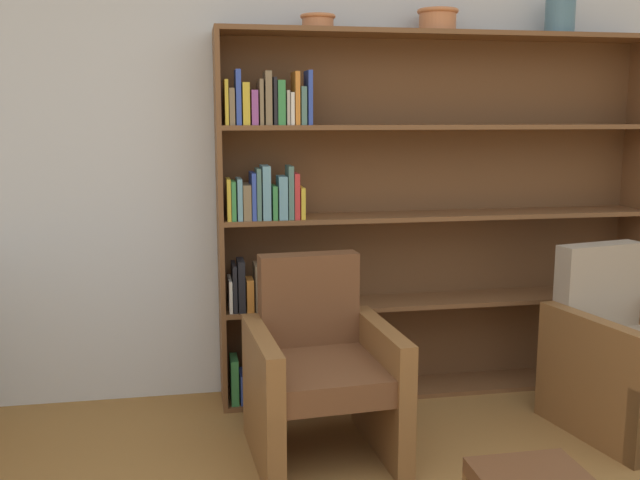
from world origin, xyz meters
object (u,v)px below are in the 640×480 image
bowl_slate (438,19)px  armchair_leather (320,370)px  bookshelf (400,221)px  bowl_copper (318,21)px  armchair_cushioned (627,350)px  vase_tall (560,16)px

bowl_slate → armchair_leather: (-0.75, -0.65, -1.66)m
bookshelf → bowl_copper: size_ratio=13.30×
bookshelf → bowl_copper: 1.16m
bookshelf → armchair_leather: 1.06m
bookshelf → armchair_cushioned: bearing=-34.3°
vase_tall → armchair_leather: 2.32m
bowl_slate → vase_tall: vase_tall is taller
bookshelf → bowl_copper: (-0.47, -0.03, 1.06)m
bookshelf → bowl_copper: bearing=-176.9°
bowl_slate → vase_tall: size_ratio=0.95×
bowl_slate → armchair_cushioned: 1.96m
bowl_slate → armchair_leather: 1.93m
bowl_slate → armchair_leather: bowl_slate is taller
bookshelf → vase_tall: (0.87, -0.03, 1.11)m
vase_tall → armchair_cushioned: 1.82m
vase_tall → bowl_copper: bearing=180.0°
armchair_leather → armchair_cushioned: bearing=176.0°
bowl_copper → vase_tall: bearing=0.0°
bowl_copper → vase_tall: (1.34, 0.00, 0.06)m
bowl_slate → vase_tall: bearing=0.0°
bookshelf → armchair_leather: (-0.58, -0.67, -0.58)m
bookshelf → armchair_leather: size_ratio=2.71×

